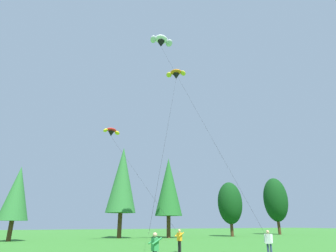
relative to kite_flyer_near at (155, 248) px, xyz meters
The scene contains 11 objects.
treeline_tree_c 30.04m from the kite_flyer_near, 106.07° to the left, with size 3.68×3.68×9.46m.
treeline_tree_d 32.02m from the kite_flyer_near, 77.96° to the left, with size 4.73×4.73×14.25m.
treeline_tree_e 32.14m from the kite_flyer_near, 63.90° to the left, with size 4.38×4.38×12.63m.
treeline_tree_f 38.27m from the kite_flyer_near, 47.23° to the left, with size 4.29×4.29×9.23m.
treeline_tree_g 51.17m from the kite_flyer_near, 37.80° to the left, with size 4.87×4.87×11.38m.
kite_flyer_near is the anchor object (origin of this frame).
kite_flyer_mid 8.53m from the kite_flyer_near, 54.86° to the left, with size 0.63×0.66×1.69m.
kite_flyer_far 9.00m from the kite_flyer_near, 10.23° to the left, with size 0.44×0.59×1.69m.
parafoil_kite_high_orange 29.47m from the kite_flyer_near, 60.12° to the left, with size 11.83×18.77×21.58m.
parafoil_kite_mid_red_yellow 25.47m from the kite_flyer_near, 84.08° to the left, with size 3.58×15.60×12.91m.
parafoil_kite_far_white 29.41m from the kite_flyer_near, 66.20° to the left, with size 3.81×14.18×25.11m.
Camera 1 is at (-9.81, 3.57, 2.10)m, focal length 29.24 mm.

